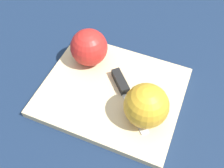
{
  "coord_description": "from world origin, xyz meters",
  "views": [
    {
      "loc": [
        0.19,
        -0.28,
        0.48
      ],
      "look_at": [
        0.0,
        0.0,
        0.04
      ],
      "focal_mm": 42.0,
      "sensor_mm": 36.0,
      "label": 1
    }
  ],
  "objects": [
    {
      "name": "apple_half_right",
      "position": [
        0.09,
        -0.02,
        0.06
      ],
      "size": [
        0.09,
        0.09,
        0.09
      ],
      "rotation": [
        0.0,
        0.0,
        0.78
      ],
      "color": "gold",
      "rests_on": "cutting_board"
    },
    {
      "name": "cutting_board",
      "position": [
        0.0,
        0.0,
        0.01
      ],
      "size": [
        0.35,
        0.31,
        0.02
      ],
      "color": "#D1B789",
      "rests_on": "ground_plane"
    },
    {
      "name": "apple_slice",
      "position": [
        0.09,
        0.02,
        0.02
      ],
      "size": [
        0.07,
        0.07,
        0.01
      ],
      "color": "beige",
      "rests_on": "cutting_board"
    },
    {
      "name": "knife",
      "position": [
        0.02,
        0.01,
        0.02
      ],
      "size": [
        0.14,
        0.11,
        0.02
      ],
      "rotation": [
        0.0,
        0.0,
        -0.61
      ],
      "color": "silver",
      "rests_on": "cutting_board"
    },
    {
      "name": "ground_plane",
      "position": [
        0.0,
        0.0,
        0.0
      ],
      "size": [
        4.0,
        4.0,
        0.0
      ],
      "primitive_type": "plane",
      "color": "#14233D"
    },
    {
      "name": "apple_half_left",
      "position": [
        -0.09,
        0.04,
        0.06
      ],
      "size": [
        0.09,
        0.09,
        0.09
      ],
      "rotation": [
        0.0,
        0.0,
        1.56
      ],
      "color": "red",
      "rests_on": "cutting_board"
    }
  ]
}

